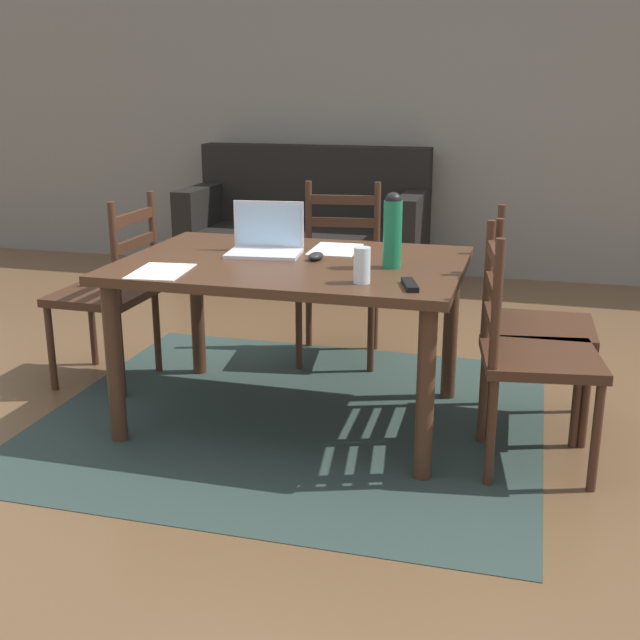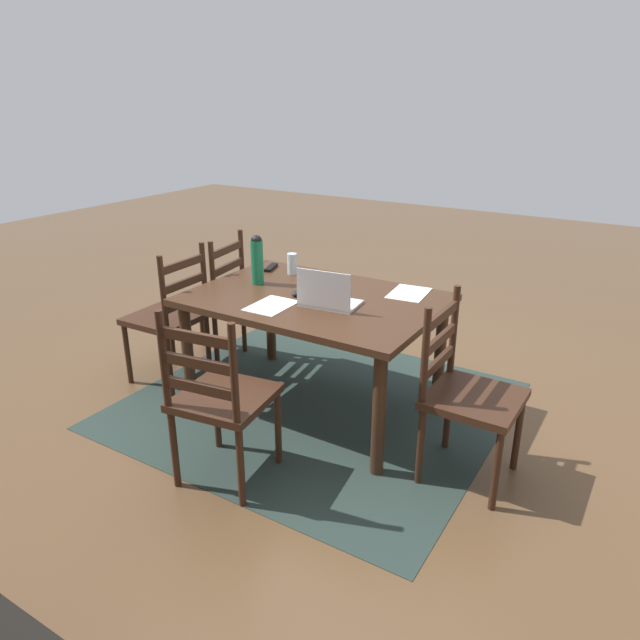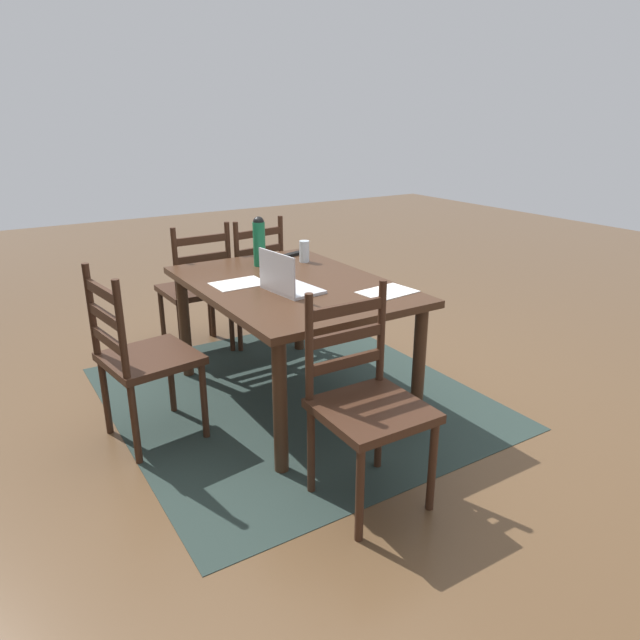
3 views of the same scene
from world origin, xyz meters
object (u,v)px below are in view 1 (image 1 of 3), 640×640
object	(u,v)px
chair_right_near	(530,355)
chair_left_far	(109,293)
dining_table	(293,280)
chair_far_head	(339,275)
water_bottle	(393,229)
tv_remote	(410,285)
drinking_glass	(362,265)
couch	(307,234)
computer_mouse	(316,256)
laptop	(266,240)
chair_right_far	(532,325)

from	to	relation	value
chair_right_near	chair_left_far	world-z (taller)	same
dining_table	chair_far_head	size ratio (longest dim) A/B	1.54
chair_left_far	water_bottle	bearing A→B (deg)	-8.89
chair_far_head	chair_left_far	size ratio (longest dim) A/B	1.00
chair_far_head	tv_remote	distance (m)	1.37
water_bottle	drinking_glass	size ratio (longest dim) A/B	2.25
chair_far_head	couch	size ratio (longest dim) A/B	0.53
chair_left_far	drinking_glass	bearing A→B (deg)	-20.42
drinking_glass	computer_mouse	xyz separation A→B (m)	(-0.28, 0.35, -0.05)
chair_far_head	drinking_glass	xyz separation A→B (m)	(0.38, -1.19, 0.34)
chair_far_head	drinking_glass	world-z (taller)	chair_far_head
chair_far_head	laptop	world-z (taller)	laptop
chair_right_near	laptop	world-z (taller)	laptop
chair_far_head	couch	xyz separation A→B (m)	(-0.67, 1.70, -0.11)
laptop	water_bottle	bearing A→B (deg)	-13.07
chair_right_far	laptop	distance (m)	1.22
chair_right_far	tv_remote	distance (m)	0.76
computer_mouse	tv_remote	world-z (taller)	computer_mouse
tv_remote	chair_far_head	bearing A→B (deg)	97.44
chair_left_far	computer_mouse	distance (m)	1.16
chair_right_far	chair_far_head	bearing A→B (deg)	146.55
chair_right_near	chair_left_far	xyz separation A→B (m)	(-2.04, 0.41, 0.00)
chair_left_far	laptop	bearing A→B (deg)	-5.93
chair_right_near	chair_right_far	bearing A→B (deg)	90.06
chair_far_head	chair_right_near	bearing A→B (deg)	-46.70
dining_table	chair_left_far	bearing A→B (deg)	168.76
dining_table	drinking_glass	bearing A→B (deg)	-40.16
chair_right_near	tv_remote	distance (m)	0.55
chair_right_far	chair_right_near	distance (m)	0.41
laptop	water_bottle	xyz separation A→B (m)	(0.60, -0.14, 0.10)
chair_left_far	couch	xyz separation A→B (m)	(0.34, 2.38, -0.11)
chair_right_far	drinking_glass	bearing A→B (deg)	-141.19
chair_right_near	tv_remote	world-z (taller)	chair_right_near
computer_mouse	tv_remote	xyz separation A→B (m)	(0.47, -0.37, -0.01)
chair_left_far	computer_mouse	bearing A→B (deg)	-8.66
dining_table	tv_remote	bearing A→B (deg)	-30.78
chair_left_far	couch	size ratio (longest dim) A/B	0.53
chair_right_near	couch	xyz separation A→B (m)	(-1.70, 2.79, -0.11)
chair_right_near	drinking_glass	xyz separation A→B (m)	(-0.64, -0.11, 0.34)
chair_right_far	couch	bearing A→B (deg)	125.53
chair_far_head	couch	world-z (taller)	couch
water_bottle	chair_right_far	bearing A→B (deg)	21.35
couch	water_bottle	world-z (taller)	water_bottle
chair_right_far	chair_left_far	world-z (taller)	same
chair_right_near	drinking_glass	distance (m)	0.74
chair_left_far	chair_right_near	bearing A→B (deg)	-11.41
chair_right_far	tv_remote	size ratio (longest dim) A/B	5.59
chair_right_far	chair_right_near	xyz separation A→B (m)	(0.00, -0.41, 0.00)
dining_table	laptop	bearing A→B (deg)	144.42
drinking_glass	tv_remote	xyz separation A→B (m)	(0.19, -0.02, -0.06)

